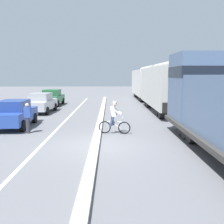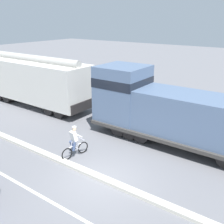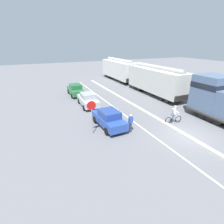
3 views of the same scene
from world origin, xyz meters
TOP-DOWN VIEW (x-y plane):
  - ground_plane at (0.00, 0.00)m, footprint 120.00×120.00m
  - median_curb at (0.00, 6.00)m, footprint 0.36×36.00m
  - locomotive at (5.38, -1.15)m, footprint 3.10×11.61m
  - hopper_car_lead at (5.38, 11.01)m, footprint 2.90×10.60m
  - cyclist at (0.86, 2.43)m, footprint 1.69×0.53m

SIDE VIEW (x-z plane):
  - ground_plane at x=0.00m, z-range 0.00..0.00m
  - median_curb at x=0.00m, z-range 0.00..0.16m
  - cyclist at x=0.86m, z-range -0.04..1.67m
  - locomotive at x=5.38m, z-range -0.30..3.90m
  - hopper_car_lead at x=5.38m, z-range -0.01..4.17m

